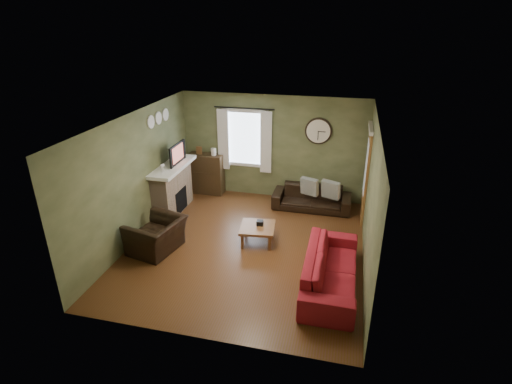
% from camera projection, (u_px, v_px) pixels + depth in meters
% --- Properties ---
extents(floor, '(4.60, 5.20, 0.00)m').
position_uv_depth(floor, '(247.00, 246.00, 8.12)').
color(floor, '#4F2D16').
rests_on(floor, ground).
extents(ceiling, '(4.60, 5.20, 0.00)m').
position_uv_depth(ceiling, '(245.00, 121.00, 7.07)').
color(ceiling, white).
rests_on(ceiling, ground).
extents(wall_left, '(0.00, 5.20, 2.60)m').
position_uv_depth(wall_left, '(137.00, 177.00, 8.09)').
color(wall_left, '#5C643F').
rests_on(wall_left, ground).
extents(wall_right, '(0.00, 5.20, 2.60)m').
position_uv_depth(wall_right, '(371.00, 200.00, 7.10)').
color(wall_right, '#5C643F').
rests_on(wall_right, ground).
extents(wall_back, '(4.60, 0.00, 2.60)m').
position_uv_depth(wall_back, '(273.00, 148.00, 9.91)').
color(wall_back, '#5C643F').
rests_on(wall_back, ground).
extents(wall_front, '(4.60, 0.00, 2.60)m').
position_uv_depth(wall_front, '(196.00, 263.00, 5.29)').
color(wall_front, '#5C643F').
rests_on(wall_front, ground).
extents(fireplace, '(0.40, 1.40, 1.10)m').
position_uv_depth(fireplace, '(173.00, 190.00, 9.37)').
color(fireplace, tan).
rests_on(fireplace, floor).
extents(firebox, '(0.04, 0.60, 0.55)m').
position_uv_depth(firebox, '(181.00, 200.00, 9.43)').
color(firebox, black).
rests_on(firebox, fireplace).
extents(mantel, '(0.58, 1.60, 0.08)m').
position_uv_depth(mantel, '(172.00, 167.00, 9.13)').
color(mantel, white).
rests_on(mantel, fireplace).
extents(tv, '(0.08, 0.60, 0.35)m').
position_uv_depth(tv, '(174.00, 156.00, 9.17)').
color(tv, black).
rests_on(tv, mantel).
extents(tv_screen, '(0.02, 0.62, 0.36)m').
position_uv_depth(tv_screen, '(177.00, 154.00, 9.13)').
color(tv_screen, '#994C3F').
rests_on(tv_screen, mantel).
extents(medallion_left, '(0.28, 0.28, 0.03)m').
position_uv_depth(medallion_left, '(151.00, 122.00, 8.41)').
color(medallion_left, white).
rests_on(medallion_left, wall_left).
extents(medallion_mid, '(0.28, 0.28, 0.03)m').
position_uv_depth(medallion_mid, '(158.00, 118.00, 8.72)').
color(medallion_mid, white).
rests_on(medallion_mid, wall_left).
extents(medallion_right, '(0.28, 0.28, 0.03)m').
position_uv_depth(medallion_right, '(165.00, 115.00, 9.03)').
color(medallion_right, white).
rests_on(medallion_right, wall_left).
extents(window_pane, '(1.00, 0.02, 1.30)m').
position_uv_depth(window_pane, '(245.00, 138.00, 9.96)').
color(window_pane, silver).
rests_on(window_pane, wall_back).
extents(curtain_rod, '(0.03, 0.03, 1.50)m').
position_uv_depth(curtain_rod, '(244.00, 108.00, 9.56)').
color(curtain_rod, black).
rests_on(curtain_rod, wall_back).
extents(curtain_left, '(0.28, 0.04, 1.55)m').
position_uv_depth(curtain_left, '(223.00, 140.00, 10.01)').
color(curtain_left, silver).
rests_on(curtain_left, wall_back).
extents(curtain_right, '(0.28, 0.04, 1.55)m').
position_uv_depth(curtain_right, '(266.00, 143.00, 9.77)').
color(curtain_right, silver).
rests_on(curtain_right, wall_back).
extents(wall_clock, '(0.64, 0.06, 0.64)m').
position_uv_depth(wall_clock, '(318.00, 131.00, 9.42)').
color(wall_clock, white).
rests_on(wall_clock, wall_back).
extents(door, '(0.05, 0.90, 2.10)m').
position_uv_depth(door, '(366.00, 176.00, 8.86)').
color(door, brown).
rests_on(door, floor).
extents(bookshelf, '(0.89, 0.38, 1.06)m').
position_uv_depth(bookshelf, '(207.00, 174.00, 10.40)').
color(bookshelf, '#332415').
rests_on(bookshelf, floor).
extents(book, '(0.21, 0.24, 0.02)m').
position_uv_depth(book, '(212.00, 155.00, 10.43)').
color(book, brown).
rests_on(book, bookshelf).
extents(sofa_brown, '(1.86, 0.73, 0.54)m').
position_uv_depth(sofa_brown, '(312.00, 198.00, 9.63)').
color(sofa_brown, black).
rests_on(sofa_brown, floor).
extents(pillow_left, '(0.44, 0.27, 0.43)m').
position_uv_depth(pillow_left, '(309.00, 187.00, 9.56)').
color(pillow_left, gray).
rests_on(pillow_left, sofa_brown).
extents(pillow_right, '(0.45, 0.29, 0.43)m').
position_uv_depth(pillow_right, '(331.00, 190.00, 9.39)').
color(pillow_right, gray).
rests_on(pillow_right, sofa_brown).
extents(sofa_red, '(0.87, 2.22, 0.65)m').
position_uv_depth(sofa_red, '(331.00, 269.00, 6.84)').
color(sofa_red, maroon).
rests_on(sofa_red, floor).
extents(armchair, '(1.08, 1.18, 0.66)m').
position_uv_depth(armchair, '(157.00, 235.00, 7.87)').
color(armchair, black).
rests_on(armchair, floor).
extents(coffee_table, '(0.77, 0.77, 0.37)m').
position_uv_depth(coffee_table, '(258.00, 234.00, 8.21)').
color(coffee_table, brown).
rests_on(coffee_table, floor).
extents(tissue_box, '(0.15, 0.15, 0.10)m').
position_uv_depth(tissue_box, '(260.00, 224.00, 8.17)').
color(tissue_box, black).
rests_on(tissue_box, coffee_table).
extents(wine_glass_a, '(0.07, 0.07, 0.19)m').
position_uv_depth(wine_glass_a, '(162.00, 169.00, 8.61)').
color(wine_glass_a, white).
rests_on(wine_glass_a, mantel).
extents(wine_glass_b, '(0.06, 0.06, 0.18)m').
position_uv_depth(wine_glass_b, '(163.00, 168.00, 8.67)').
color(wine_glass_b, white).
rests_on(wine_glass_b, mantel).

